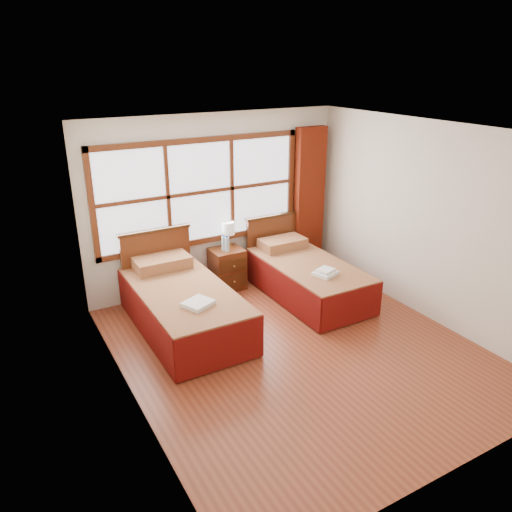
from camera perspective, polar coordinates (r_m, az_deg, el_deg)
floor at (r=6.19m, az=4.80°, el=-10.57°), size 4.50×4.50×0.00m
ceiling at (r=5.29m, az=5.70°, el=14.00°), size 4.50×4.50×0.00m
wall_back at (r=7.47m, az=-4.64°, el=6.10°), size 4.00×0.00×4.00m
wall_left at (r=4.84m, az=-14.75°, el=-3.48°), size 0.00×4.50×4.50m
wall_right at (r=6.90m, az=19.07°, el=3.63°), size 0.00×4.50×4.50m
window at (r=7.29m, az=-6.35°, el=7.27°), size 3.16×0.06×1.56m
curtain at (r=8.17m, az=6.07°, el=6.47°), size 0.50×0.16×2.30m
bed_left at (r=6.55m, az=-8.41°, el=-5.51°), size 1.11×2.15×1.08m
bed_right at (r=7.40m, az=5.71°, el=-2.30°), size 1.03×2.05×1.00m
nightstand at (r=7.60m, az=-3.30°, el=-1.47°), size 0.47×0.47×0.63m
towels_left at (r=5.95m, az=-6.63°, el=-5.40°), size 0.41×0.39×0.05m
towels_right at (r=6.89m, az=7.94°, el=-1.87°), size 0.36×0.34×0.09m
lamp at (r=7.55m, az=-3.18°, el=3.10°), size 0.19×0.19×0.37m
bottle_near at (r=7.40m, az=-3.71°, el=1.44°), size 0.06×0.06×0.24m
bottle_far at (r=7.38m, az=-3.32°, el=1.36°), size 0.06×0.06×0.24m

